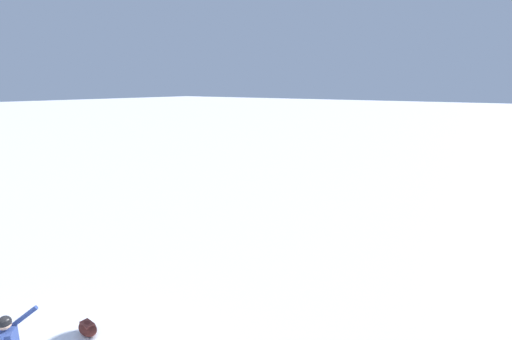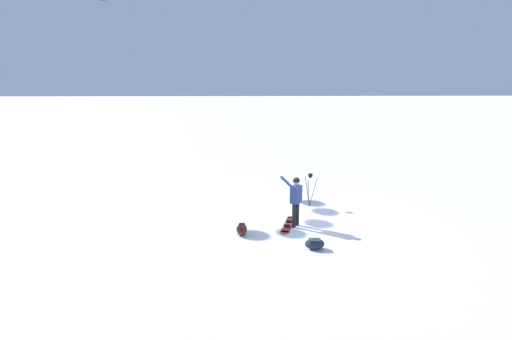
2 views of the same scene
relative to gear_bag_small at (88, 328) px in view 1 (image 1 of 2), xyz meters
name	(u,v)px [view 1 (image 1 of 2)]	position (x,y,z in m)	size (l,w,h in m)	color
gear_bag_small	(88,328)	(0.00, 0.00, 0.00)	(0.61, 0.38, 0.33)	#4C1E19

